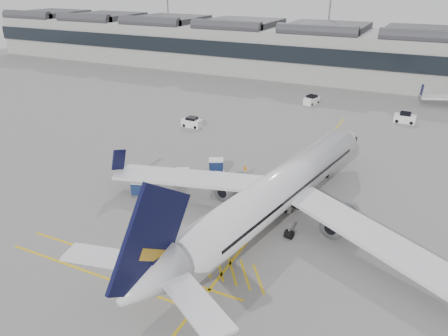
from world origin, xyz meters
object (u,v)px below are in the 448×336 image
at_px(ramp_agent_b, 238,204).
at_px(pushback_tug, 152,202).
at_px(baggage_cart_a, 220,180).
at_px(airliner_main, 276,192).
at_px(ramp_agent_a, 245,173).
at_px(belt_loader, 272,202).

bearing_deg(ramp_agent_b, pushback_tug, 0.94).
bearing_deg(baggage_cart_a, airliner_main, -36.26).
bearing_deg(baggage_cart_a, pushback_tug, -128.85).
relative_size(baggage_cart_a, ramp_agent_b, 1.02).
bearing_deg(ramp_agent_b, airliner_main, 158.73).
bearing_deg(ramp_agent_a, baggage_cart_a, -142.89).
xyz_separation_m(airliner_main, ramp_agent_b, (-4.21, 0.13, -2.38)).
height_order(ramp_agent_a, ramp_agent_b, same).
distance_m(airliner_main, baggage_cart_a, 9.82).
relative_size(belt_loader, ramp_agent_b, 2.79).
distance_m(baggage_cart_a, pushback_tug, 8.71).
xyz_separation_m(belt_loader, pushback_tug, (-11.57, -5.81, 0.11)).
xyz_separation_m(ramp_agent_a, ramp_agent_b, (2.43, -7.55, -0.00)).
relative_size(ramp_agent_a, pushback_tug, 0.57).
bearing_deg(pushback_tug, ramp_agent_b, 36.35).
bearing_deg(ramp_agent_a, ramp_agent_b, -96.10).
relative_size(baggage_cart_a, pushback_tug, 0.58).
bearing_deg(ramp_agent_a, airliner_main, -73.09).
distance_m(belt_loader, ramp_agent_a, 7.32).
xyz_separation_m(belt_loader, ramp_agent_b, (-2.95, -2.61, 0.31)).
height_order(baggage_cart_a, ramp_agent_a, ramp_agent_a).
relative_size(airliner_main, baggage_cart_a, 22.75).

